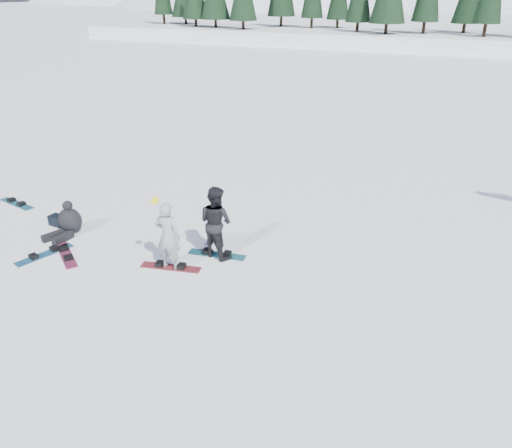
# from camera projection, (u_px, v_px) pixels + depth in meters

# --- Properties ---
(ground) EXTENTS (420.00, 420.00, 0.00)m
(ground) POSITION_uv_depth(u_px,v_px,m) (186.00, 262.00, 12.46)
(ground) COLOR white
(ground) RESTS_ON ground
(alpine_backdrop) EXTENTS (412.50, 227.00, 53.20)m
(alpine_backdrop) POSITION_uv_depth(u_px,v_px,m) (438.00, 50.00, 178.62)
(alpine_backdrop) COLOR white
(alpine_backdrop) RESTS_ON ground
(snowboarder_woman) EXTENTS (0.66, 0.46, 1.89)m
(snowboarder_woman) POSITION_uv_depth(u_px,v_px,m) (168.00, 236.00, 11.84)
(snowboarder_woman) COLOR #95969A
(snowboarder_woman) RESTS_ON ground
(snowboarder_man) EXTENTS (1.06, 0.91, 1.88)m
(snowboarder_man) POSITION_uv_depth(u_px,v_px,m) (216.00, 222.00, 12.40)
(snowboarder_man) COLOR black
(snowboarder_man) RESTS_ON ground
(seated_rider) EXTENTS (0.78, 1.18, 0.95)m
(seated_rider) POSITION_uv_depth(u_px,v_px,m) (68.00, 221.00, 13.78)
(seated_rider) COLOR black
(seated_rider) RESTS_ON ground
(gear_bag) EXTENTS (0.47, 0.33, 0.30)m
(gear_bag) POSITION_uv_depth(u_px,v_px,m) (57.00, 220.00, 14.35)
(gear_bag) COLOR black
(gear_bag) RESTS_ON ground
(snowboard_woman) EXTENTS (1.52, 0.60, 0.03)m
(snowboard_woman) POSITION_uv_depth(u_px,v_px,m) (171.00, 267.00, 12.21)
(snowboard_woman) COLOR maroon
(snowboard_woman) RESTS_ON ground
(snowboard_man) EXTENTS (1.53, 0.52, 0.03)m
(snowboard_man) POSITION_uv_depth(u_px,v_px,m) (217.00, 255.00, 12.79)
(snowboard_man) COLOR #187486
(snowboard_man) RESTS_ON ground
(snowboard_loose_a) EXTENTS (0.71, 1.52, 0.03)m
(snowboard_loose_a) POSITION_uv_depth(u_px,v_px,m) (44.00, 255.00, 12.80)
(snowboard_loose_a) COLOR #1B6599
(snowboard_loose_a) RESTS_ON ground
(snowboard_loose_c) EXTENTS (1.53, 0.56, 0.03)m
(snowboard_loose_c) POSITION_uv_depth(u_px,v_px,m) (17.00, 204.00, 15.81)
(snowboard_loose_c) COLOR #19718E
(snowboard_loose_c) RESTS_ON ground
(snowboard_loose_b) EXTENTS (1.38, 1.11, 0.03)m
(snowboard_loose_b) POSITION_uv_depth(u_px,v_px,m) (66.00, 255.00, 12.77)
(snowboard_loose_b) COLOR #922047
(snowboard_loose_b) RESTS_ON ground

